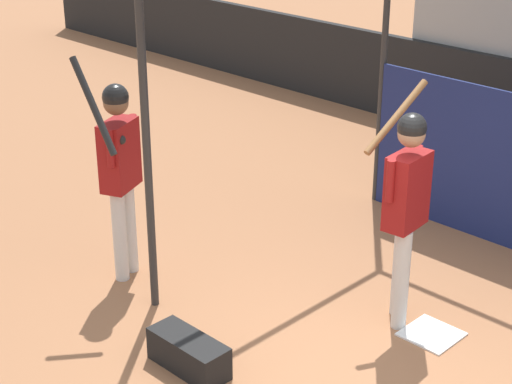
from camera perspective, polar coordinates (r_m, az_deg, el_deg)
home_plate at (r=7.42m, az=11.61°, el=-9.27°), size 0.44×0.44×0.02m
player_batter at (r=7.06m, az=9.98°, el=-0.41°), size 0.50×0.82×1.99m
player_waiting at (r=7.77m, az=-9.09°, el=1.95°), size 0.60×0.62×2.17m
equipment_bag at (r=6.83m, az=-4.51°, el=-10.67°), size 0.70×0.28×0.28m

